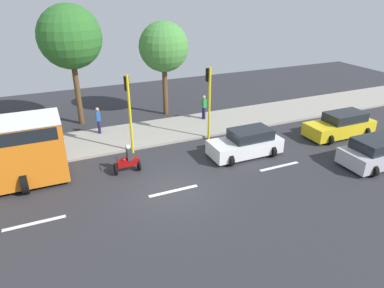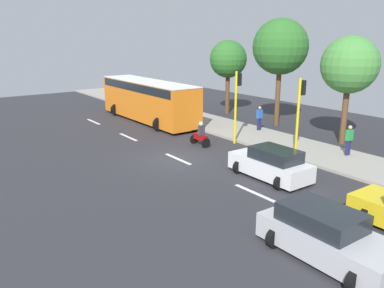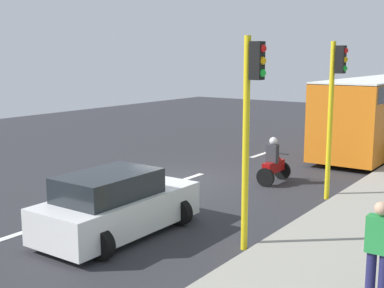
# 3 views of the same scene
# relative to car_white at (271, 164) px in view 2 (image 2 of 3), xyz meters

# --- Properties ---
(ground_plane) EXTENTS (40.00, 60.00, 0.10)m
(ground_plane) POSITION_rel_car_white_xyz_m (-1.92, 5.08, -0.76)
(ground_plane) COLOR #2D2D33
(sidewalk) EXTENTS (4.00, 60.00, 0.15)m
(sidewalk) POSITION_rel_car_white_xyz_m (5.08, 5.08, -0.63)
(sidewalk) COLOR #9E998E
(sidewalk) RESTS_ON ground
(lane_stripe_north) EXTENTS (0.20, 2.40, 0.01)m
(lane_stripe_north) POSITION_rel_car_white_xyz_m (-1.92, -0.92, -0.70)
(lane_stripe_north) COLOR white
(lane_stripe_north) RESTS_ON ground
(lane_stripe_mid) EXTENTS (0.20, 2.40, 0.01)m
(lane_stripe_mid) POSITION_rel_car_white_xyz_m (-1.92, 5.08, -0.70)
(lane_stripe_mid) COLOR white
(lane_stripe_mid) RESTS_ON ground
(lane_stripe_south) EXTENTS (0.20, 2.40, 0.01)m
(lane_stripe_south) POSITION_rel_car_white_xyz_m (-1.92, 11.08, -0.70)
(lane_stripe_south) COLOR white
(lane_stripe_south) RESTS_ON ground
(lane_stripe_far_south) EXTENTS (0.20, 2.40, 0.01)m
(lane_stripe_far_south) POSITION_rel_car_white_xyz_m (-1.92, 17.08, -0.70)
(lane_stripe_far_south) COLOR white
(lane_stripe_far_south) RESTS_ON ground
(car_white) EXTENTS (2.13, 4.06, 1.52)m
(car_white) POSITION_rel_car_white_xyz_m (0.00, 0.00, 0.00)
(car_white) COLOR white
(car_white) RESTS_ON ground
(car_silver) EXTENTS (2.33, 4.30, 1.52)m
(car_silver) POSITION_rel_car_white_xyz_m (-3.77, -5.88, 0.00)
(car_silver) COLOR #B7B7BC
(car_silver) RESTS_ON ground
(city_bus) EXTENTS (3.20, 11.00, 3.16)m
(city_bus) POSITION_rel_car_white_xyz_m (1.81, 14.88, 1.14)
(city_bus) COLOR orange
(city_bus) RESTS_ON ground
(motorcycle) EXTENTS (0.60, 1.30, 1.53)m
(motorcycle) POSITION_rel_car_white_xyz_m (0.72, 6.56, -0.07)
(motorcycle) COLOR black
(motorcycle) RESTS_ON ground
(pedestrian_near_signal) EXTENTS (0.40, 0.24, 1.69)m
(pedestrian_near_signal) POSITION_rel_car_white_xyz_m (6.23, 7.00, 0.35)
(pedestrian_near_signal) COLOR #1E1E4C
(pedestrian_near_signal) RESTS_ON sidewalk
(pedestrian_by_tree) EXTENTS (0.40, 0.24, 1.69)m
(pedestrian_by_tree) POSITION_rel_car_white_xyz_m (5.91, -0.20, 0.35)
(pedestrian_by_tree) COLOR #1E1E4C
(pedestrian_by_tree) RESTS_ON sidewalk
(traffic_light_corner) EXTENTS (0.49, 0.24, 4.50)m
(traffic_light_corner) POSITION_rel_car_white_xyz_m (2.93, 5.75, 2.22)
(traffic_light_corner) COLOR yellow
(traffic_light_corner) RESTS_ON ground
(traffic_light_midblock) EXTENTS (0.49, 0.24, 4.50)m
(traffic_light_midblock) POSITION_rel_car_white_xyz_m (2.93, 0.92, 2.22)
(traffic_light_midblock) COLOR yellow
(traffic_light_midblock) RESTS_ON ground
(street_tree_north) EXTENTS (3.44, 3.44, 6.61)m
(street_tree_north) POSITION_rel_car_white_xyz_m (8.30, 1.78, 4.15)
(street_tree_north) COLOR brown
(street_tree_north) RESTS_ON ground
(street_tree_south) EXTENTS (3.12, 3.12, 6.23)m
(street_tree_south) POSITION_rel_car_white_xyz_m (8.87, 13.54, 3.91)
(street_tree_south) COLOR brown
(street_tree_south) RESTS_ON ground
(street_tree_center) EXTENTS (4.01, 4.01, 7.81)m
(street_tree_center) POSITION_rel_car_white_xyz_m (8.83, 7.79, 5.06)
(street_tree_center) COLOR brown
(street_tree_center) RESTS_ON ground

